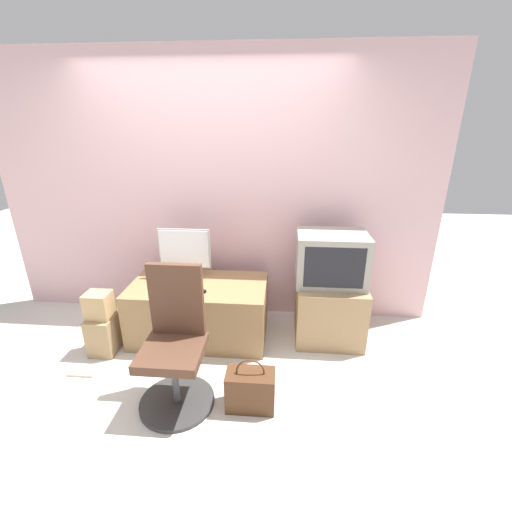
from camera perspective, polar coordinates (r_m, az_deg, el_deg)
The scene contains 13 objects.
ground_plane at distance 2.88m, azimuth -11.19°, elevation -21.67°, with size 12.00×12.00×0.00m, color beige.
wall_back at distance 3.47m, azimuth -6.92°, elevation 10.41°, with size 4.40×0.05×2.60m.
desk at distance 3.36m, azimuth -9.33°, elevation -8.88°, with size 1.26×0.68×0.55m.
side_stand at distance 3.37m, azimuth 12.05°, elevation -8.75°, with size 0.62×0.59×0.57m.
main_monitor at distance 3.31m, azimuth -11.82°, elevation 0.53°, with size 0.49×0.20×0.48m.
keyboard at distance 3.13m, azimuth -12.55°, elevation -5.58°, with size 0.29×0.13×0.01m.
mouse at distance 3.06m, azimuth -8.73°, elevation -5.78°, with size 0.05×0.04×0.03m.
crt_tv at distance 3.16m, azimuth 12.41°, elevation -0.40°, with size 0.62×0.45×0.47m.
office_chair at distance 2.60m, azimuth -13.33°, elevation -15.01°, with size 0.55×0.55×1.04m.
cardboard_box_lower at distance 3.44m, azimuth -23.97°, elevation -11.77°, with size 0.23×0.27×0.35m.
cardboard_box_upper at distance 3.30m, azimuth -24.73°, elevation -7.47°, with size 0.21×0.18×0.23m.
handbag at distance 2.65m, azimuth -0.93°, elevation -21.36°, with size 0.35×0.19×0.41m.
book at distance 3.34m, azimuth -26.73°, elevation -16.68°, with size 0.23×0.14×0.02m.
Camera 1 is at (0.69, -2.01, 1.95)m, focal length 24.00 mm.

